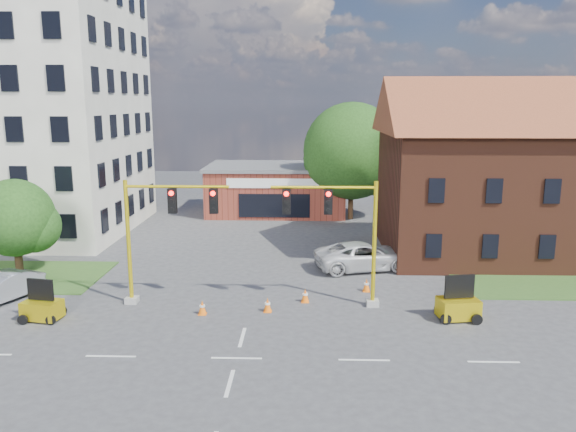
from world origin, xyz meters
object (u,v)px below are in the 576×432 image
object	(u,v)px
signal_mast_west	(161,227)
signal_mast_east	(340,228)
trailer_west	(42,308)
trailer_east	(458,306)
pickup_white	(364,256)

from	to	relation	value
signal_mast_west	signal_mast_east	world-z (taller)	same
signal_mast_west	signal_mast_east	size ratio (longest dim) A/B	1.00
signal_mast_west	trailer_west	size ratio (longest dim) A/B	3.31
signal_mast_west	signal_mast_east	xyz separation A→B (m)	(8.71, 0.00, 0.00)
trailer_east	trailer_west	bearing A→B (deg)	173.07
signal_mast_east	trailer_east	size ratio (longest dim) A/B	3.05
pickup_white	signal_mast_east	bearing A→B (deg)	149.48
trailer_west	pickup_white	xyz separation A→B (m)	(15.62, 8.54, 0.23)
signal_mast_west	pickup_white	bearing A→B (deg)	30.39
trailer_east	pickup_white	xyz separation A→B (m)	(-3.55, 7.83, 0.18)
trailer_east	signal_mast_east	bearing A→B (deg)	154.01
signal_mast_east	trailer_east	xyz separation A→B (m)	(5.39, -1.64, -3.28)
trailer_west	signal_mast_west	bearing A→B (deg)	34.64
signal_mast_west	trailer_west	xyz separation A→B (m)	(-5.07, -2.35, -3.33)
signal_mast_east	signal_mast_west	bearing A→B (deg)	180.00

